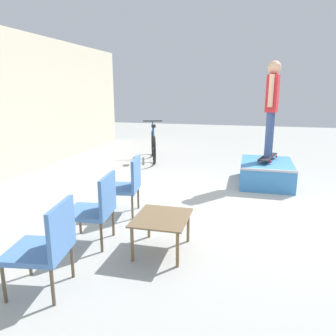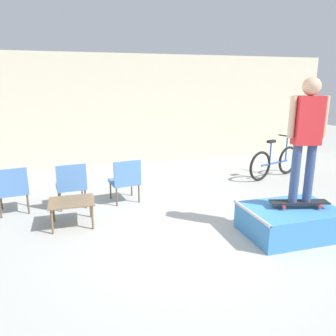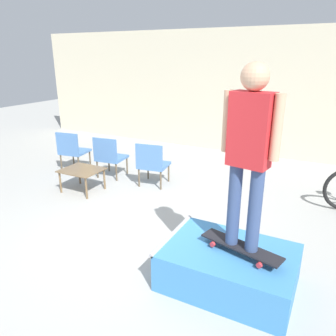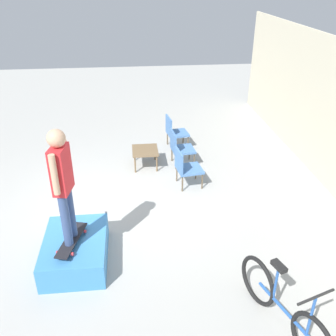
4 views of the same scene
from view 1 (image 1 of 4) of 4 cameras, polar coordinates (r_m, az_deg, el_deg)
name	(u,v)px [view 1 (image 1 of 4)]	position (r m, az deg, el deg)	size (l,w,h in m)	color
ground_plane	(242,208)	(5.32, 12.76, -6.75)	(24.00, 24.00, 0.00)	#A8A8A3
skate_ramp_box	(266,173)	(6.72, 16.73, -0.79)	(1.39, 0.97, 0.45)	#3D84C6
skateboard_on_ramp	(268,157)	(6.77, 17.00, 1.88)	(0.89, 0.42, 0.07)	black
person_skater	(272,101)	(6.65, 17.66, 11.07)	(0.56, 0.27, 1.81)	#384C7A
coffee_table	(162,221)	(3.76, -1.09, -9.25)	(0.71, 0.60, 0.42)	brown
patio_chair_left	(47,244)	(3.22, -20.35, -12.23)	(0.59, 0.59, 0.85)	brown
patio_chair_center	(96,206)	(4.00, -12.42, -6.53)	(0.57, 0.57, 0.85)	brown
patio_chair_right	(126,183)	(4.87, -7.27, -2.67)	(0.59, 0.59, 0.85)	brown
bicycle	(153,145)	(8.58, -2.56, 3.95)	(1.70, 0.69, 0.99)	black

